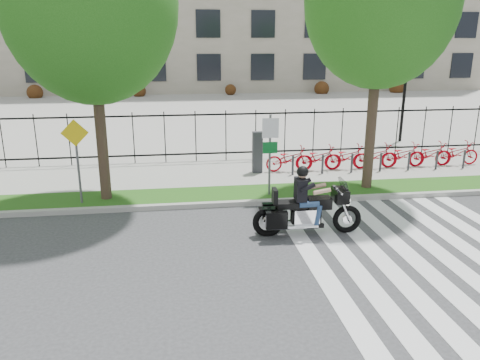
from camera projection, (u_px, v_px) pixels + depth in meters
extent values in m
plane|color=#333336|center=(218.00, 272.00, 10.00)|extent=(120.00, 120.00, 0.00)
cube|color=#9C9B93|center=(205.00, 205.00, 13.87)|extent=(60.00, 0.20, 0.15)
cube|color=#235A16|center=(203.00, 196.00, 14.68)|extent=(60.00, 1.50, 0.15)
cube|color=#9D9B93|center=(199.00, 175.00, 17.05)|extent=(60.00, 3.50, 0.15)
cube|color=#9D9B93|center=(185.00, 110.00, 33.73)|extent=(80.00, 34.00, 0.10)
cylinder|color=black|center=(404.00, 102.00, 22.16)|extent=(0.14, 0.14, 4.00)
cylinder|color=black|center=(408.00, 61.00, 21.62)|extent=(0.06, 0.70, 0.70)
sphere|color=white|center=(401.00, 58.00, 21.55)|extent=(0.36, 0.36, 0.36)
sphere|color=white|center=(415.00, 58.00, 21.64)|extent=(0.36, 0.36, 0.36)
cylinder|color=#38281E|center=(101.00, 131.00, 13.68)|extent=(0.32, 0.32, 4.15)
ellipsoid|color=#1C5C15|center=(90.00, 3.00, 12.68)|extent=(4.78, 4.78, 5.50)
cylinder|color=#38281E|center=(372.00, 120.00, 14.75)|extent=(0.32, 0.32, 4.40)
ellipsoid|color=#1C5C15|center=(381.00, 0.00, 13.74)|extent=(4.51, 4.51, 5.19)
cube|color=#2D2D33|center=(257.00, 152.00, 16.86)|extent=(0.35, 0.25, 1.50)
imported|color=#A6000B|center=(290.00, 159.00, 17.10)|extent=(1.75, 0.61, 0.92)
cylinder|color=#2D2D33|center=(293.00, 165.00, 16.66)|extent=(0.08, 0.08, 0.70)
imported|color=#A6000B|center=(319.00, 158.00, 17.25)|extent=(1.75, 0.61, 0.92)
cylinder|color=#2D2D33|center=(323.00, 164.00, 16.81)|extent=(0.08, 0.08, 0.70)
imported|color=#A6000B|center=(347.00, 157.00, 17.40)|extent=(1.75, 0.61, 0.92)
cylinder|color=#2D2D33|center=(352.00, 163.00, 16.95)|extent=(0.08, 0.08, 0.70)
imported|color=#A6000B|center=(375.00, 156.00, 17.54)|extent=(1.75, 0.61, 0.92)
cylinder|color=#2D2D33|center=(381.00, 162.00, 17.10)|extent=(0.08, 0.08, 0.70)
imported|color=#A6000B|center=(403.00, 155.00, 17.69)|extent=(1.75, 0.61, 0.92)
cylinder|color=#2D2D33|center=(409.00, 161.00, 17.25)|extent=(0.08, 0.08, 0.70)
imported|color=#A6000B|center=(430.00, 154.00, 17.84)|extent=(1.75, 0.61, 0.92)
cylinder|color=#2D2D33|center=(437.00, 160.00, 17.39)|extent=(0.08, 0.08, 0.70)
imported|color=#A6000B|center=(457.00, 153.00, 17.98)|extent=(1.75, 0.61, 0.92)
cylinder|color=#2D2D33|center=(464.00, 159.00, 17.54)|extent=(0.08, 0.08, 0.70)
cylinder|color=#59595B|center=(270.00, 155.00, 14.24)|extent=(0.07, 0.07, 2.50)
cube|color=white|center=(270.00, 128.00, 13.96)|extent=(0.50, 0.03, 0.60)
cube|color=#0C6626|center=(270.00, 148.00, 14.13)|extent=(0.45, 0.03, 0.35)
cylinder|color=#59595B|center=(78.00, 163.00, 13.50)|extent=(0.07, 0.07, 2.40)
cube|color=yellow|center=(75.00, 133.00, 13.21)|extent=(0.78, 0.03, 0.78)
torus|color=black|center=(347.00, 219.00, 11.96)|extent=(0.75, 0.17, 0.74)
torus|color=black|center=(268.00, 222.00, 11.77)|extent=(0.79, 0.19, 0.79)
cube|color=black|center=(340.00, 195.00, 11.75)|extent=(0.35, 0.60, 0.32)
cube|color=#26262B|center=(344.00, 186.00, 11.69)|extent=(0.18, 0.54, 0.33)
cube|color=silver|center=(306.00, 216.00, 11.82)|extent=(0.66, 0.39, 0.43)
cube|color=black|center=(319.00, 203.00, 11.75)|extent=(0.61, 0.39, 0.28)
cube|color=black|center=(292.00, 204.00, 11.69)|extent=(0.77, 0.42, 0.15)
cube|color=black|center=(275.00, 196.00, 11.59)|extent=(0.12, 0.37, 0.37)
cube|color=black|center=(277.00, 220.00, 11.42)|extent=(0.54, 0.19, 0.43)
cube|color=black|center=(272.00, 211.00, 12.04)|extent=(0.54, 0.19, 0.43)
cube|color=black|center=(301.00, 189.00, 11.60)|extent=(0.28, 0.44, 0.56)
sphere|color=tan|center=(302.00, 173.00, 11.49)|extent=(0.25, 0.25, 0.25)
sphere|color=black|center=(303.00, 172.00, 11.48)|extent=(0.29, 0.29, 0.29)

